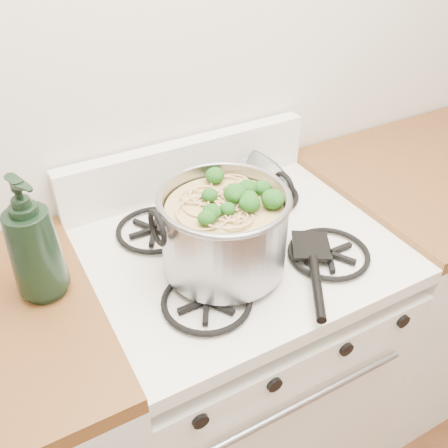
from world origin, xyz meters
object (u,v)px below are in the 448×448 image
stock_pot (224,231)px  bottle (32,239)px  glass_bowl (235,189)px  spatula (311,243)px  gas_range (237,361)px

stock_pot → bottle: bottle is taller
stock_pot → bottle: bearing=164.2°
stock_pot → glass_bowl: bearing=55.2°
stock_pot → glass_bowl: stock_pot is taller
spatula → glass_bowl: size_ratio=2.86×
spatula → glass_bowl: 0.31m
stock_pot → bottle: 0.41m
glass_bowl → stock_pot: bearing=-124.8°
stock_pot → bottle: size_ratio=1.11×
stock_pot → glass_bowl: 0.32m
glass_bowl → bottle: bearing=-166.0°
gas_range → spatula: 0.53m
stock_pot → spatula: stock_pot is taller
gas_range → bottle: bearing=174.3°
gas_range → spatula: spatula is taller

